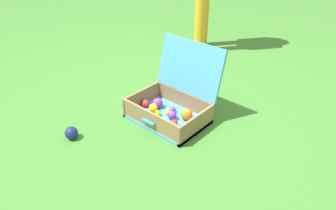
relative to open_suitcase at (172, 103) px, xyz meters
name	(u,v)px	position (x,y,z in m)	size (l,w,h in m)	color
ground_plane	(158,115)	(-0.09, -0.06, -0.12)	(16.00, 16.00, 0.00)	#3D7A2D
open_suitcase	(172,103)	(0.00, 0.00, 0.00)	(0.54, 0.50, 0.52)	#4799C6
stray_ball_on_grass	(71,133)	(-0.32, -0.64, -0.07)	(0.09, 0.09, 0.09)	navy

